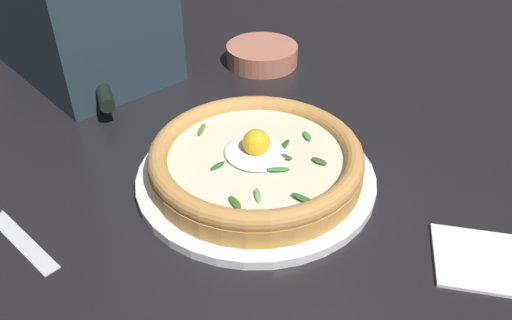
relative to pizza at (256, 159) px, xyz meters
name	(u,v)px	position (x,y,z in m)	size (l,w,h in m)	color
ground_plane	(257,172)	(0.03, -0.02, -0.05)	(2.40, 2.40, 0.03)	black
pizza_plate	(256,176)	(0.00, 0.00, -0.03)	(0.30, 0.30, 0.01)	white
pizza	(256,159)	(0.00, 0.00, 0.00)	(0.27, 0.27, 0.06)	#C58B41
side_bowl	(262,55)	(0.29, -0.18, -0.02)	(0.13, 0.13, 0.03)	#BB715A
pizza_cutter	(101,85)	(0.28, 0.12, 0.00)	(0.16, 0.04, 0.07)	silver
folded_napkin	(503,262)	(-0.25, -0.16, -0.03)	(0.14, 0.09, 0.01)	white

